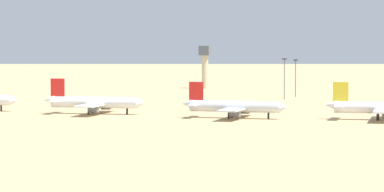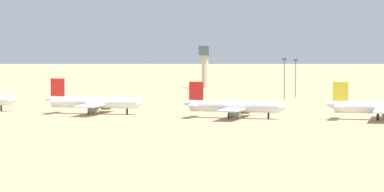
{
  "view_description": "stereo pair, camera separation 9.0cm",
  "coord_description": "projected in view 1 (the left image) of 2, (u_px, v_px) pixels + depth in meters",
  "views": [
    {
      "loc": [
        87.48,
        -274.45,
        22.72
      ],
      "look_at": [
        8.13,
        9.95,
        6.0
      ],
      "focal_mm": 88.56,
      "sensor_mm": 36.0,
      "label": 1
    },
    {
      "loc": [
        87.57,
        -274.43,
        22.72
      ],
      "look_at": [
        8.13,
        9.95,
        6.0
      ],
      "focal_mm": 88.56,
      "sensor_mm": 36.0,
      "label": 2
    }
  ],
  "objects": [
    {
      "name": "parked_jet_yellow_5",
      "position": [
        381.0,
        108.0,
        276.85
      ],
      "size": [
        33.41,
        28.0,
        11.05
      ],
      "rotation": [
        0.0,
        0.0,
        0.03
      ],
      "color": "white",
      "rests_on": "ground"
    },
    {
      "name": "ridge_west",
      "position": [
        232.0,
        15.0,
        1446.47
      ],
      "size": [
        325.3,
        286.73,
        130.79
      ],
      "primitive_type": "pyramid",
      "rotation": [
        0.0,
        0.0,
        0.04
      ],
      "color": "gray",
      "rests_on": "ground"
    },
    {
      "name": "control_tower",
      "position": [
        205.0,
        63.0,
        468.45
      ],
      "size": [
        5.2,
        5.2,
        21.1
      ],
      "color": "#C6B793",
      "rests_on": "ground"
    },
    {
      "name": "light_pole_west",
      "position": [
        284.0,
        76.0,
        376.22
      ],
      "size": [
        1.8,
        0.5,
        16.43
      ],
      "color": "#59595E",
      "rests_on": "ground"
    },
    {
      "name": "ground",
      "position": [
        158.0,
        117.0,
        288.69
      ],
      "size": [
        4000.0,
        4000.0,
        0.0
      ],
      "primitive_type": "plane",
      "color": "tan"
    },
    {
      "name": "ridge_far_west",
      "position": [
        38.0,
        33.0,
        1536.24
      ],
      "size": [
        393.69,
        278.81,
        77.37
      ],
      "primitive_type": "pyramid",
      "rotation": [
        0.0,
        0.0,
        0.13
      ],
      "color": "gray",
      "rests_on": "ground"
    },
    {
      "name": "light_pole_east",
      "position": [
        296.0,
        75.0,
        394.3
      ],
      "size": [
        1.8,
        0.5,
        15.68
      ],
      "color": "#59595E",
      "rests_on": "ground"
    },
    {
      "name": "parked_jet_red_4",
      "position": [
        233.0,
        107.0,
        283.36
      ],
      "size": [
        32.7,
        27.36,
        10.83
      ],
      "rotation": [
        0.0,
        0.0,
        -0.01
      ],
      "color": "silver",
      "rests_on": "ground"
    },
    {
      "name": "parked_jet_red_3",
      "position": [
        94.0,
        102.0,
        300.52
      ],
      "size": [
        33.96,
        28.57,
        11.22
      ],
      "rotation": [
        0.0,
        0.0,
        0.06
      ],
      "color": "white",
      "rests_on": "ground"
    }
  ]
}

